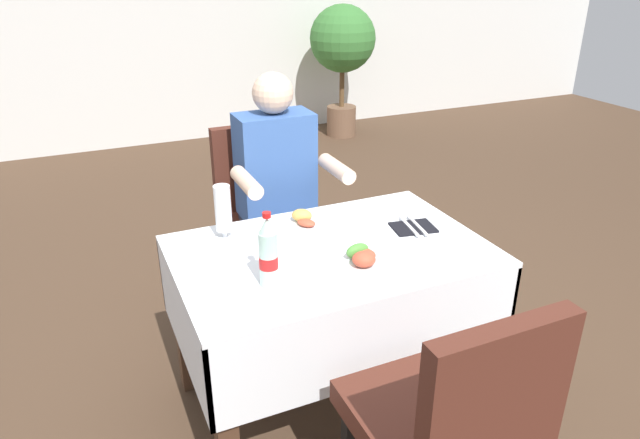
# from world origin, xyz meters

# --- Properties ---
(ground_plane) EXTENTS (11.00, 11.00, 0.00)m
(ground_plane) POSITION_xyz_m (0.00, 0.00, 0.00)
(ground_plane) COLOR #473323
(main_dining_table) EXTENTS (1.17, 0.77, 0.72)m
(main_dining_table) POSITION_xyz_m (-0.13, -0.09, 0.55)
(main_dining_table) COLOR white
(main_dining_table) RESTS_ON ground
(chair_far_diner_seat) EXTENTS (0.44, 0.50, 0.97)m
(chair_far_diner_seat) POSITION_xyz_m (-0.13, 0.69, 0.55)
(chair_far_diner_seat) COLOR #4C2319
(chair_far_diner_seat) RESTS_ON ground
(chair_near_camera_side) EXTENTS (0.44, 0.50, 0.97)m
(chair_near_camera_side) POSITION_xyz_m (-0.13, -0.87, 0.55)
(chair_near_camera_side) COLOR #4C2319
(chair_near_camera_side) RESTS_ON ground
(seated_diner_far) EXTENTS (0.50, 0.46, 1.26)m
(seated_diner_far) POSITION_xyz_m (-0.08, 0.58, 0.71)
(seated_diner_far) COLOR #282D42
(seated_diner_far) RESTS_ON ground
(plate_near_camera) EXTENTS (0.26, 0.26, 0.07)m
(plate_near_camera) POSITION_xyz_m (-0.08, -0.25, 0.74)
(plate_near_camera) COLOR white
(plate_near_camera) RESTS_ON main_dining_table
(plate_far_diner) EXTENTS (0.25, 0.25, 0.07)m
(plate_far_diner) POSITION_xyz_m (-0.14, 0.12, 0.74)
(plate_far_diner) COLOR white
(plate_far_diner) RESTS_ON main_dining_table
(beer_glass_left) EXTENTS (0.07, 0.07, 0.22)m
(beer_glass_left) POSITION_xyz_m (-0.47, 0.17, 0.84)
(beer_glass_left) COLOR white
(beer_glass_left) RESTS_ON main_dining_table
(cola_bottle_primary) EXTENTS (0.06, 0.06, 0.27)m
(cola_bottle_primary) POSITION_xyz_m (-0.43, -0.24, 0.84)
(cola_bottle_primary) COLOR silver
(cola_bottle_primary) RESTS_ON main_dining_table
(napkin_cutlery_set) EXTENTS (0.19, 0.20, 0.01)m
(napkin_cutlery_set) POSITION_xyz_m (0.26, -0.06, 0.73)
(napkin_cutlery_set) COLOR black
(napkin_cutlery_set) RESTS_ON main_dining_table
(potted_plant_corner) EXTENTS (0.66, 0.66, 1.32)m
(potted_plant_corner) POSITION_xyz_m (1.68, 3.50, 0.91)
(potted_plant_corner) COLOR brown
(potted_plant_corner) RESTS_ON ground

